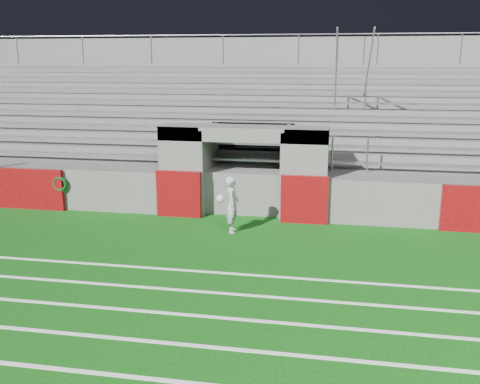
# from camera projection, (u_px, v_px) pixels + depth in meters

# --- Properties ---
(ground) EXTENTS (90.00, 90.00, 0.00)m
(ground) POSITION_uv_depth(u_px,v_px,m) (218.00, 256.00, 12.42)
(ground) COLOR #0B460C
(ground) RESTS_ON ground
(field_markings) EXTENTS (28.00, 8.09, 0.01)m
(field_markings) POSITION_uv_depth(u_px,v_px,m) (142.00, 378.00, 7.64)
(field_markings) COLOR white
(field_markings) RESTS_ON ground
(stadium_structure) EXTENTS (26.00, 8.48, 5.42)m
(stadium_structure) POSITION_uv_depth(u_px,v_px,m) (264.00, 142.00, 19.67)
(stadium_structure) COLOR #575452
(stadium_structure) RESTS_ON ground
(goalkeeper_with_ball) EXTENTS (0.61, 0.59, 1.50)m
(goalkeeper_with_ball) POSITION_uv_depth(u_px,v_px,m) (232.00, 204.00, 13.98)
(goalkeeper_with_ball) COLOR #A2A6AC
(goalkeeper_with_ball) RESTS_ON ground
(hose_coil) EXTENTS (0.53, 0.14, 0.53)m
(hose_coil) POSITION_uv_depth(u_px,v_px,m) (60.00, 184.00, 15.97)
(hose_coil) COLOR #0C4013
(hose_coil) RESTS_ON ground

